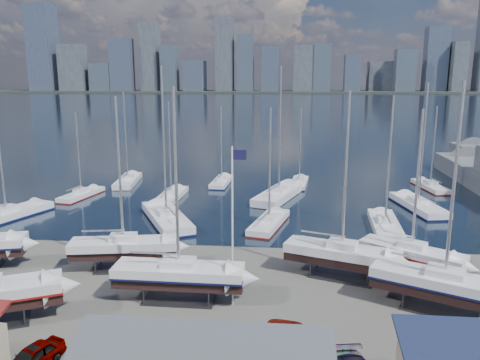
# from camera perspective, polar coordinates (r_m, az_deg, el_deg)

# --- Properties ---
(ground) EXTENTS (1400.00, 1400.00, 0.00)m
(ground) POSITION_cam_1_polar(r_m,az_deg,el_deg) (37.07, -0.88, -13.49)
(ground) COLOR #605E59
(ground) RESTS_ON ground
(water) EXTENTS (1400.00, 600.00, 0.40)m
(water) POSITION_cam_1_polar(r_m,az_deg,el_deg) (343.62, 4.84, 9.39)
(water) COLOR #182638
(water) RESTS_ON ground
(far_shore) EXTENTS (1400.00, 80.00, 2.20)m
(far_shore) POSITION_cam_1_polar(r_m,az_deg,el_deg) (603.41, 5.14, 10.67)
(far_shore) COLOR #2D332D
(far_shore) RESTS_ON ground
(skyline) EXTENTS (639.14, 43.80, 107.69)m
(skyline) POSITION_cam_1_polar(r_m,az_deg,el_deg) (597.53, 4.43, 14.31)
(skyline) COLOR #475166
(skyline) RESTS_ON far_shore
(sailboat_cradle_2) EXTENTS (9.29, 4.02, 14.77)m
(sailboat_cradle_2) POSITION_cam_1_polar(r_m,az_deg,el_deg) (41.61, -14.00, -7.93)
(sailboat_cradle_2) COLOR #2D2D33
(sailboat_cradle_2) RESTS_ON ground
(sailboat_cradle_3) EXTENTS (9.67, 2.82, 15.60)m
(sailboat_cradle_3) POSITION_cam_1_polar(r_m,az_deg,el_deg) (35.27, -7.47, -11.33)
(sailboat_cradle_3) COLOR #2D2D33
(sailboat_cradle_3) RESTS_ON ground
(sailboat_cradle_4) EXTENTS (9.63, 5.60, 15.24)m
(sailboat_cradle_4) POSITION_cam_1_polar(r_m,az_deg,el_deg) (39.59, 12.32, -8.86)
(sailboat_cradle_4) COLOR #2D2D33
(sailboat_cradle_4) RESTS_ON ground
(sailboat_cradle_5) EXTENTS (10.10, 6.91, 16.01)m
(sailboat_cradle_5) POSITION_cam_1_polar(r_m,az_deg,el_deg) (36.19, 23.63, -11.63)
(sailboat_cradle_5) COLOR #2D2D33
(sailboat_cradle_5) RESTS_ON ground
(sailboat_cradle_6) EXTENTS (8.32, 6.72, 13.84)m
(sailboat_cradle_6) POSITION_cam_1_polar(r_m,az_deg,el_deg) (41.49, 20.17, -8.47)
(sailboat_cradle_6) COLOR #2D2D33
(sailboat_cradle_6) RESTS_ON ground
(sailboat_moored_0) EXTENTS (6.95, 11.75, 16.98)m
(sailboat_moored_0) POSITION_cam_1_polar(r_m,az_deg,el_deg) (61.25, -26.56, -4.05)
(sailboat_moored_0) COLOR black
(sailboat_moored_0) RESTS_ON water
(sailboat_moored_1) EXTENTS (3.90, 8.57, 12.37)m
(sailboat_moored_1) POSITION_cam_1_polar(r_m,az_deg,el_deg) (68.59, -18.76, -1.77)
(sailboat_moored_1) COLOR black
(sailboat_moored_1) RESTS_ON water
(sailboat_moored_2) EXTENTS (3.97, 10.15, 14.92)m
(sailboat_moored_2) POSITION_cam_1_polar(r_m,az_deg,el_deg) (75.38, -13.50, -0.23)
(sailboat_moored_2) COLOR black
(sailboat_moored_2) RESTS_ON water
(sailboat_moored_3) EXTENTS (8.70, 12.47, 18.33)m
(sailboat_moored_3) POSITION_cam_1_polar(r_m,az_deg,el_deg) (54.33, -8.95, -4.84)
(sailboat_moored_3) COLOR black
(sailboat_moored_3) RESTS_ON water
(sailboat_moored_4) EXTENTS (2.95, 9.28, 13.86)m
(sailboat_moored_4) POSITION_cam_1_polar(r_m,az_deg,el_deg) (64.73, -8.37, -2.04)
(sailboat_moored_4) COLOR black
(sailboat_moored_4) RESTS_ON water
(sailboat_moored_5) EXTENTS (2.85, 8.66, 12.77)m
(sailboat_moored_5) POSITION_cam_1_polar(r_m,az_deg,el_deg) (72.98, -2.26, -0.32)
(sailboat_moored_5) COLOR black
(sailboat_moored_5) RESTS_ON water
(sailboat_moored_6) EXTENTS (4.69, 9.58, 13.80)m
(sailboat_moored_6) POSITION_cam_1_polar(r_m,az_deg,el_deg) (52.37, 3.56, -5.36)
(sailboat_moored_6) COLOR black
(sailboat_moored_6) RESTS_ON water
(sailboat_moored_7) EXTENTS (7.26, 12.77, 18.60)m
(sailboat_moored_7) POSITION_cam_1_polar(r_m,az_deg,el_deg) (64.54, 4.76, -1.99)
(sailboat_moored_7) COLOR black
(sailboat_moored_7) RESTS_ON water
(sailboat_moored_8) EXTENTS (3.25, 8.52, 12.42)m
(sailboat_moored_8) POSITION_cam_1_polar(r_m,az_deg,el_deg) (72.75, 7.23, -0.44)
(sailboat_moored_8) COLOR black
(sailboat_moored_8) RESTS_ON water
(sailboat_moored_9) EXTENTS (3.53, 10.21, 15.14)m
(sailboat_moored_9) POSITION_cam_1_polar(r_m,az_deg,el_deg) (53.67, 17.24, -5.45)
(sailboat_moored_9) COLOR black
(sailboat_moored_9) RESTS_ON water
(sailboat_moored_10) EXTENTS (5.12, 11.40, 16.47)m
(sailboat_moored_10) POSITION_cam_1_polar(r_m,az_deg,el_deg) (63.16, 20.88, -3.10)
(sailboat_moored_10) COLOR black
(sailboat_moored_10) RESTS_ON water
(sailboat_moored_11) EXTENTS (3.70, 8.89, 12.89)m
(sailboat_moored_11) POSITION_cam_1_polar(r_m,az_deg,el_deg) (75.37, 22.17, -0.82)
(sailboat_moored_11) COLOR black
(sailboat_moored_11) RESTS_ON water
(car_a) EXTENTS (2.86, 4.20, 1.33)m
(car_a) POSITION_cam_1_polar(r_m,az_deg,el_deg) (30.61, -23.98, -19.14)
(car_a) COLOR gray
(car_a) RESTS_ON ground
(car_c) EXTENTS (3.34, 5.57, 1.45)m
(car_c) POSITION_cam_1_polar(r_m,az_deg,el_deg) (29.32, 4.77, -19.39)
(car_c) COLOR gray
(car_c) RESTS_ON ground
(flagpole) EXTENTS (1.03, 0.12, 11.62)m
(flagpole) POSITION_cam_1_polar(r_m,az_deg,el_deg) (32.76, -0.80, -4.47)
(flagpole) COLOR white
(flagpole) RESTS_ON ground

